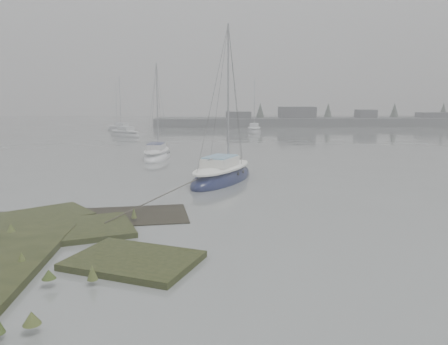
% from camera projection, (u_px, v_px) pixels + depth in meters
% --- Properties ---
extents(ground, '(160.00, 160.00, 0.00)m').
position_uv_depth(ground, '(170.00, 147.00, 42.47)').
color(ground, slate).
rests_on(ground, ground).
extents(far_shoreline, '(60.00, 8.00, 4.15)m').
position_uv_depth(far_shoreline, '(334.00, 121.00, 75.61)').
color(far_shoreline, '#4C4F51').
rests_on(far_shoreline, ground).
extents(sailboat_main, '(5.10, 7.00, 9.51)m').
position_uv_depth(sailboat_main, '(222.00, 176.00, 24.98)').
color(sailboat_main, '#11163A').
rests_on(sailboat_main, ground).
extents(sailboat_white, '(2.44, 5.85, 8.03)m').
position_uv_depth(sailboat_white, '(157.00, 155.00, 34.33)').
color(sailboat_white, white).
rests_on(sailboat_white, ground).
extents(sailboat_far_a, '(5.23, 5.40, 7.99)m').
position_uv_depth(sailboat_far_a, '(125.00, 134.00, 54.59)').
color(sailboat_far_a, '#9EA1A7').
rests_on(sailboat_far_a, ground).
extents(sailboat_far_b, '(2.73, 5.96, 8.10)m').
position_uv_depth(sailboat_far_b, '(254.00, 131.00, 61.01)').
color(sailboat_far_b, '#A2A7AB').
rests_on(sailboat_far_b, ground).
extents(sailboat_far_c, '(5.23, 4.67, 7.49)m').
position_uv_depth(sailboat_far_c, '(121.00, 129.00, 64.00)').
color(sailboat_far_c, '#A0A4A9').
rests_on(sailboat_far_c, ground).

